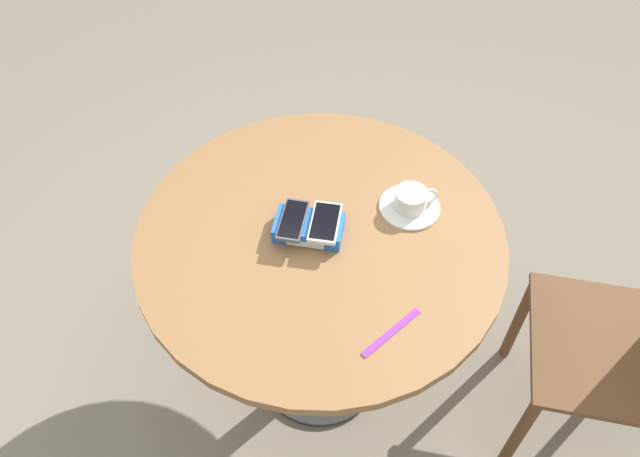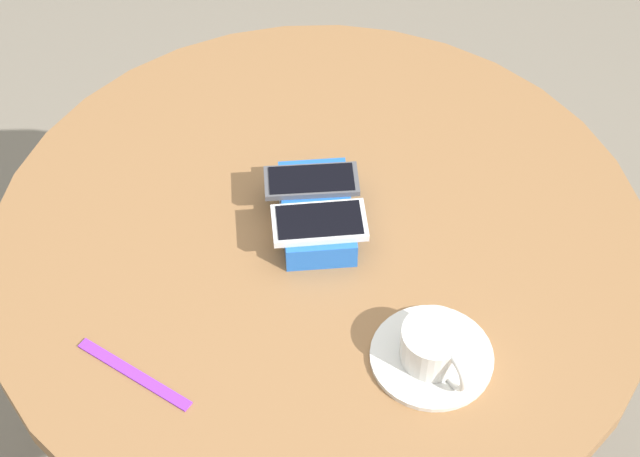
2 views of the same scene
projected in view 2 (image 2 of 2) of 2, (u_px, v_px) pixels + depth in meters
The scene contains 7 objects.
round_table at pixel (320, 289), 1.66m from camera, with size 0.98×0.98×0.76m.
phone_box at pixel (316, 213), 1.57m from camera, with size 0.19×0.13×0.04m.
phone_gray at pixel (311, 181), 1.58m from camera, with size 0.08×0.15×0.01m.
phone_white at pixel (316, 222), 1.52m from camera, with size 0.09×0.14×0.01m.
saucer at pixel (432, 357), 1.43m from camera, with size 0.17×0.17×0.01m, color silver.
coffee_cup at pixel (435, 345), 1.40m from camera, with size 0.11×0.09×0.06m.
lanyard_strap at pixel (134, 374), 1.41m from camera, with size 0.18×0.02×0.00m, color purple.
Camera 2 is at (1.00, 0.07, 1.97)m, focal length 60.00 mm.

